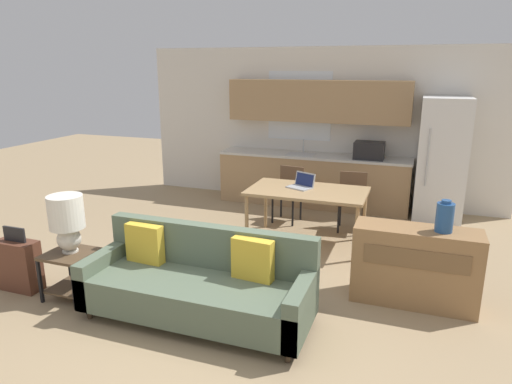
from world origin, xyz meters
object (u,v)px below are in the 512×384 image
at_px(credenza, 415,266).
at_px(couch, 200,284).
at_px(dining_table, 307,194).
at_px(side_table, 71,267).
at_px(dining_chair_far_right, 352,198).
at_px(refrigerator, 442,160).
at_px(suitcase, 19,265).
at_px(laptop, 302,184).
at_px(vase, 445,217).
at_px(table_lamp, 67,219).
at_px(dining_chair_far_left, 289,191).

bearing_deg(credenza, couch, -153.08).
bearing_deg(credenza, dining_table, 138.77).
bearing_deg(couch, side_table, -175.91).
height_order(side_table, dining_chair_far_right, dining_chair_far_right).
relative_size(refrigerator, suitcase, 2.67).
bearing_deg(credenza, side_table, -162.19).
relative_size(refrigerator, laptop, 4.86).
bearing_deg(vase, side_table, -163.35).
bearing_deg(suitcase, laptop, 44.81).
xyz_separation_m(table_lamp, credenza, (3.40, 1.06, -0.45)).
bearing_deg(dining_chair_far_right, dining_table, -128.39).
xyz_separation_m(refrigerator, side_table, (-3.68, -4.06, -0.63)).
distance_m(dining_table, dining_chair_far_right, 0.95).
bearing_deg(vase, dining_table, 142.72).
height_order(table_lamp, laptop, table_lamp).
relative_size(vase, suitcase, 0.44).
bearing_deg(suitcase, couch, 4.36).
relative_size(couch, vase, 6.89).
xyz_separation_m(credenza, suitcase, (-4.05, -1.15, -0.12)).
xyz_separation_m(laptop, suitcase, (-2.52, -2.50, -0.52)).
bearing_deg(suitcase, dining_chair_far_right, 45.58).
distance_m(side_table, suitcase, 0.66).
bearing_deg(laptop, table_lamp, -103.62).
relative_size(vase, dining_chair_far_right, 0.37).
bearing_deg(dining_chair_far_right, laptop, -137.15).
distance_m(refrigerator, dining_chair_far_right, 1.61).
distance_m(refrigerator, credenza, 3.04).
bearing_deg(side_table, dining_chair_far_right, 51.77).
bearing_deg(dining_chair_far_right, table_lamp, -134.23).
xyz_separation_m(side_table, suitcase, (-0.66, -0.06, -0.05)).
xyz_separation_m(credenza, laptop, (-1.54, 1.35, 0.40)).
xyz_separation_m(refrigerator, couch, (-2.23, -3.96, -0.62)).
height_order(refrigerator, couch, refrigerator).
bearing_deg(side_table, dining_table, 50.10).
height_order(table_lamp, suitcase, table_lamp).
relative_size(dining_table, side_table, 3.16).
relative_size(dining_chair_far_right, laptop, 2.15).
height_order(credenza, dining_chair_far_right, dining_chair_far_right).
relative_size(dining_chair_far_left, laptop, 2.15).
bearing_deg(refrigerator, dining_chair_far_right, -142.42).
xyz_separation_m(credenza, dining_chair_far_right, (-0.94, 2.03, 0.08)).
bearing_deg(laptop, suitcase, -111.14).
relative_size(refrigerator, side_table, 3.84).
bearing_deg(dining_table, laptop, 137.69).
xyz_separation_m(table_lamp, vase, (3.63, 1.06, 0.10)).
height_order(refrigerator, vase, refrigerator).
xyz_separation_m(table_lamp, suitcase, (-0.65, -0.08, -0.57)).
height_order(dining_chair_far_right, suitcase, dining_chair_far_right).
xyz_separation_m(refrigerator, table_lamp, (-3.69, -4.04, -0.10)).
distance_m(couch, suitcase, 2.12).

